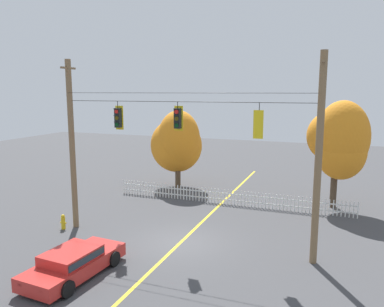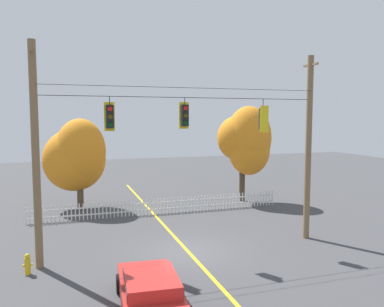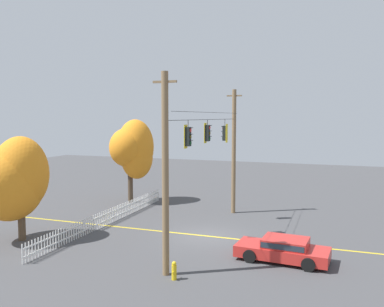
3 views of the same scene
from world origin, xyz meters
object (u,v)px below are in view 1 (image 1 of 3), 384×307
object	(u,v)px
autumn_maple_mid	(339,141)
parked_car	(74,262)
traffic_signal_northbound_primary	(118,118)
fire_hydrant	(63,222)
traffic_signal_westbound_side	(178,118)
autumn_maple_near_fence	(177,143)
traffic_signal_northbound_secondary	(259,124)

from	to	relation	value
autumn_maple_mid	parked_car	size ratio (longest dim) A/B	1.49
traffic_signal_northbound_primary	fire_hydrant	size ratio (longest dim) A/B	1.74
traffic_signal_westbound_side	fire_hydrant	bearing A→B (deg)	-175.01
traffic_signal_westbound_side	autumn_maple_near_fence	bearing A→B (deg)	113.27
traffic_signal_westbound_side	autumn_maple_mid	size ratio (longest dim) A/B	0.20
traffic_signal_northbound_primary	parked_car	size ratio (longest dim) A/B	0.31
traffic_signal_northbound_primary	parked_car	distance (m)	7.25
traffic_signal_northbound_primary	traffic_signal_northbound_secondary	distance (m)	7.05
traffic_signal_northbound_primary	traffic_signal_northbound_secondary	xyz separation A→B (m)	(7.05, -0.02, -0.10)
traffic_signal_northbound_secondary	fire_hydrant	xyz separation A→B (m)	(-10.34, -0.55, -5.56)
parked_car	fire_hydrant	size ratio (longest dim) A/B	5.59
autumn_maple_mid	fire_hydrant	bearing A→B (deg)	-146.23
traffic_signal_northbound_secondary	parked_car	size ratio (longest dim) A/B	0.34
traffic_signal_northbound_primary	traffic_signal_northbound_secondary	size ratio (longest dim) A/B	0.92
traffic_signal_northbound_primary	autumn_maple_mid	xyz separation A→B (m)	(10.38, 8.57, -1.73)
traffic_signal_westbound_side	parked_car	xyz separation A→B (m)	(-2.57, -4.73, -5.51)
traffic_signal_northbound_secondary	parked_car	world-z (taller)	traffic_signal_northbound_secondary
traffic_signal_northbound_primary	parked_car	world-z (taller)	traffic_signal_northbound_primary
traffic_signal_northbound_primary	traffic_signal_westbound_side	distance (m)	3.23
traffic_signal_northbound_primary	autumn_maple_mid	bearing A→B (deg)	39.53
autumn_maple_mid	traffic_signal_northbound_primary	bearing A→B (deg)	-140.47
traffic_signal_westbound_side	traffic_signal_northbound_secondary	size ratio (longest dim) A/B	0.88
parked_car	traffic_signal_northbound_primary	bearing A→B (deg)	97.91
autumn_maple_near_fence	traffic_signal_westbound_side	bearing A→B (deg)	-66.73
traffic_signal_northbound_secondary	parked_car	distance (m)	9.58
autumn_maple_near_fence	autumn_maple_mid	bearing A→B (deg)	-7.23
traffic_signal_northbound_secondary	parked_car	bearing A→B (deg)	-143.64
traffic_signal_northbound_primary	autumn_maple_mid	size ratio (longest dim) A/B	0.21
traffic_signal_northbound_primary	fire_hydrant	xyz separation A→B (m)	(-3.28, -0.57, -5.66)
traffic_signal_westbound_side	fire_hydrant	distance (m)	8.68
traffic_signal_northbound_primary	autumn_maple_near_fence	size ratio (longest dim) A/B	0.24
traffic_signal_westbound_side	autumn_maple_near_fence	size ratio (longest dim) A/B	0.23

